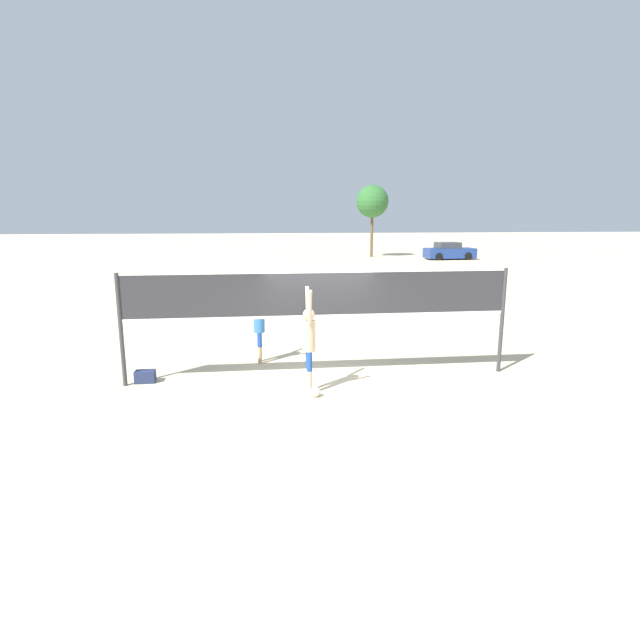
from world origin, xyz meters
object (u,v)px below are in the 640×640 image
(volleyball_net, at_px, (320,299))
(tree_left_cluster, at_px, (372,202))
(player_blocker, at_px, (259,323))
(volleyball, at_px, (315,392))
(parked_car_near, at_px, (449,252))
(player_spiker, at_px, (309,338))
(gear_bag, at_px, (145,376))

(volleyball_net, height_order, tree_left_cluster, tree_left_cluster)
(volleyball_net, distance_m, player_blocker, 2.18)
(player_blocker, relative_size, volleyball, 9.19)
(volleyball, bearing_deg, parked_car_near, 64.54)
(volleyball_net, xyz_separation_m, player_blocker, (-1.39, 1.46, -0.83))
(player_spiker, bearing_deg, volleyball_net, -20.75)
(volleyball, bearing_deg, volleyball_net, 78.31)
(volleyball_net, relative_size, parked_car_near, 2.08)
(gear_bag, distance_m, tree_left_cluster, 37.15)
(player_blocker, bearing_deg, player_spiker, 23.71)
(volleyball_net, distance_m, player_spiker, 1.19)
(player_blocker, relative_size, gear_bag, 4.50)
(player_blocker, bearing_deg, volleyball, 23.11)
(player_spiker, xyz_separation_m, parked_car_near, (15.48, 32.03, -0.53))
(player_spiker, xyz_separation_m, tree_left_cluster, (9.33, 35.56, 3.79))
(player_blocker, distance_m, tree_left_cluster, 34.99)
(player_spiker, distance_m, tree_left_cluster, 36.96)
(volleyball_net, bearing_deg, parked_car_near, 64.06)
(gear_bag, bearing_deg, volleyball_net, -2.53)
(player_blocker, bearing_deg, gear_bag, -63.80)
(tree_left_cluster, bearing_deg, parked_car_near, -29.87)
(gear_bag, relative_size, tree_left_cluster, 0.07)
(volleyball, bearing_deg, gear_bag, 159.67)
(volleyball, bearing_deg, player_blocker, 113.11)
(player_spiker, relative_size, parked_car_near, 0.53)
(volleyball_net, distance_m, gear_bag, 4.37)
(parked_car_near, bearing_deg, volleyball, -116.77)
(gear_bag, height_order, parked_car_near, parked_car_near)
(tree_left_cluster, bearing_deg, volleyball, -104.45)
(player_spiker, bearing_deg, volleyball, -161.90)
(tree_left_cluster, bearing_deg, player_blocker, -107.37)
(parked_car_near, bearing_deg, volleyball_net, -117.26)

